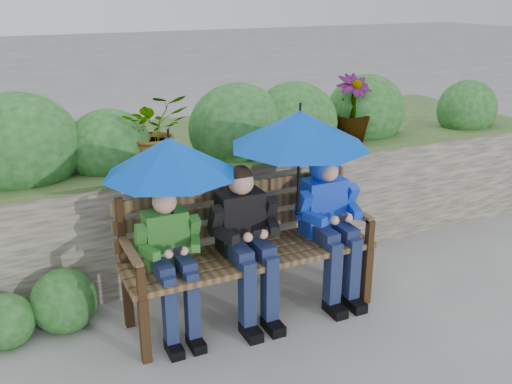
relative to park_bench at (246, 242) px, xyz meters
name	(u,v)px	position (x,y,z in m)	size (l,w,h in m)	color
ground	(261,303)	(0.14, 0.02, -0.60)	(60.00, 60.00, 0.00)	slate
garden_backdrop	(186,179)	(0.06, 1.63, 0.01)	(8.00, 2.86, 1.76)	#595348
park_bench	(246,242)	(0.00, 0.00, 0.00)	(1.98, 0.58, 1.05)	#322010
boy_left	(171,254)	(-0.64, -0.09, 0.07)	(0.47, 0.54, 1.15)	#1C7319
boy_middle	(246,236)	(-0.05, -0.10, 0.10)	(0.52, 0.61, 1.23)	black
boy_right	(329,214)	(0.70, -0.09, 0.15)	(0.52, 0.63, 1.23)	#213AB8
umbrella_left	(169,156)	(-0.60, -0.06, 0.79)	(0.95, 0.95, 0.82)	#0040C1
umbrella_right	(300,129)	(0.41, -0.08, 0.88)	(1.08, 1.08, 0.89)	#0040C1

